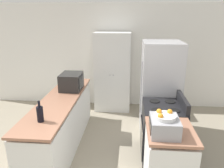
% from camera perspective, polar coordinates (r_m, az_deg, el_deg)
% --- Properties ---
extents(wall_back, '(7.00, 0.06, 2.60)m').
position_cam_1_polar(wall_back, '(5.62, 1.35, 7.31)').
color(wall_back, white).
rests_on(wall_back, ground_plane).
extents(counter_left, '(0.60, 2.55, 0.92)m').
position_cam_1_polar(counter_left, '(4.08, -13.07, -10.07)').
color(counter_left, silver).
rests_on(counter_left, ground_plane).
extents(counter_right, '(0.60, 0.72, 0.92)m').
position_cam_1_polar(counter_right, '(3.17, 14.38, -19.00)').
color(counter_right, silver).
rests_on(counter_right, ground_plane).
extents(pantry_cabinet, '(0.87, 0.58, 1.92)m').
position_cam_1_polar(pantry_cabinet, '(5.38, 0.17, 3.13)').
color(pantry_cabinet, silver).
rests_on(pantry_cabinet, ground_plane).
extents(stove, '(0.66, 0.75, 1.08)m').
position_cam_1_polar(stove, '(3.79, 12.91, -11.89)').
color(stove, black).
rests_on(stove, ground_plane).
extents(refrigerator, '(0.74, 0.80, 1.84)m').
position_cam_1_polar(refrigerator, '(4.35, 12.39, -1.36)').
color(refrigerator, '#B7B7BC').
rests_on(refrigerator, ground_plane).
extents(microwave, '(0.39, 0.49, 0.32)m').
position_cam_1_polar(microwave, '(4.29, -10.53, 0.66)').
color(microwave, black).
rests_on(microwave, counter_left).
extents(wine_bottle, '(0.09, 0.09, 0.30)m').
position_cam_1_polar(wine_bottle, '(3.12, -18.29, -7.38)').
color(wine_bottle, black).
rests_on(wine_bottle, counter_left).
extents(toaster_oven, '(0.35, 0.39, 0.21)m').
position_cam_1_polar(toaster_oven, '(2.76, 13.50, -10.62)').
color(toaster_oven, '#939399').
rests_on(toaster_oven, counter_right).
extents(fruit_bowl, '(0.26, 0.26, 0.09)m').
position_cam_1_polar(fruit_bowl, '(2.70, 13.59, -8.11)').
color(fruit_bowl, silver).
rests_on(fruit_bowl, toaster_oven).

